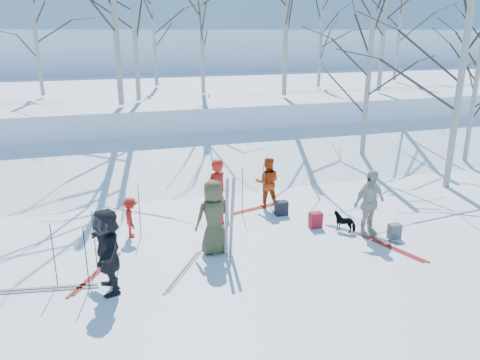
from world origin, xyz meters
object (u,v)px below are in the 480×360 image
object	(u,v)px
skier_olive_center	(214,217)
backpack_grey	(394,231)
skier_red_seated	(131,217)
skier_grey_west	(108,250)
backpack_red	(316,220)
skier_redor_behind	(267,183)
dog	(345,222)
skier_red_north	(216,193)
backpack_dark	(281,208)
skier_cream_east	(369,203)

from	to	relation	value
skier_olive_center	backpack_grey	size ratio (longest dim) A/B	4.63
skier_red_seated	skier_grey_west	distance (m)	2.57
skier_olive_center	backpack_red	world-z (taller)	skier_olive_center
skier_redor_behind	dog	size ratio (longest dim) A/B	2.46
skier_olive_center	skier_grey_west	size ratio (longest dim) A/B	1.01
skier_red_north	backpack_grey	bearing A→B (deg)	122.85
skier_grey_west	backpack_grey	bearing A→B (deg)	89.77
skier_olive_center	skier_red_seated	size ratio (longest dim) A/B	1.71
skier_redor_behind	skier_olive_center	bearing A→B (deg)	68.25
dog	skier_grey_west	bearing A→B (deg)	-35.10
skier_olive_center	skier_redor_behind	world-z (taller)	skier_olive_center
skier_red_seated	backpack_dark	bearing A→B (deg)	-86.74
skier_red_north	skier_grey_west	distance (m)	3.77
backpack_red	skier_red_north	bearing A→B (deg)	160.30
skier_red_north	skier_red_seated	world-z (taller)	skier_red_north
skier_red_seated	dog	distance (m)	5.43
skier_grey_west	backpack_dark	world-z (taller)	skier_grey_west
backpack_red	backpack_dark	size ratio (longest dim) A/B	1.05
skier_red_north	backpack_grey	distance (m)	4.59
skier_red_seated	skier_grey_west	xyz separation A→B (m)	(-0.62, -2.47, 0.35)
backpack_grey	backpack_red	bearing A→B (deg)	142.90
skier_olive_center	backpack_red	bearing A→B (deg)	-174.54
skier_cream_east	backpack_grey	world-z (taller)	skier_cream_east
skier_red_seated	skier_cream_east	xyz separation A→B (m)	(5.70, -1.64, 0.34)
skier_red_north	skier_redor_behind	xyz separation A→B (m)	(1.76, 0.92, -0.17)
skier_grey_west	backpack_dark	bearing A→B (deg)	115.88
skier_redor_behind	skier_grey_west	size ratio (longest dim) A/B	0.86
skier_grey_west	backpack_dark	distance (m)	5.50
skier_grey_west	backpack_grey	world-z (taller)	skier_grey_west
skier_olive_center	skier_red_seated	bearing A→B (deg)	-46.03
skier_olive_center	dog	bearing A→B (deg)	176.65
skier_red_north	skier_cream_east	world-z (taller)	skier_red_north
skier_grey_west	dog	xyz separation A→B (m)	(5.89, 1.20, -0.61)
skier_redor_behind	backpack_grey	bearing A→B (deg)	147.85
skier_redor_behind	backpack_red	size ratio (longest dim) A/B	3.55
skier_red_seated	backpack_grey	size ratio (longest dim) A/B	2.71
skier_cream_east	skier_grey_west	distance (m)	6.37
dog	skier_cream_east	bearing A→B (deg)	91.36
skier_redor_behind	skier_cream_east	bearing A→B (deg)	144.37
skier_cream_east	backpack_red	xyz separation A→B (m)	(-1.04, 0.80, -0.65)
dog	backpack_red	bearing A→B (deg)	-80.82
skier_red_north	skier_red_seated	xyz separation A→B (m)	(-2.21, -0.04, -0.40)
backpack_dark	skier_redor_behind	bearing A→B (deg)	102.70
skier_redor_behind	dog	world-z (taller)	skier_redor_behind
skier_olive_center	dog	xyz separation A→B (m)	(3.51, 0.19, -0.62)
backpack_red	backpack_grey	bearing A→B (deg)	-37.10
backpack_grey	backpack_dark	distance (m)	3.10
skier_red_north	skier_grey_west	bearing A→B (deg)	11.59
backpack_grey	skier_olive_center	bearing A→B (deg)	172.62
skier_redor_behind	skier_red_seated	bearing A→B (deg)	34.23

